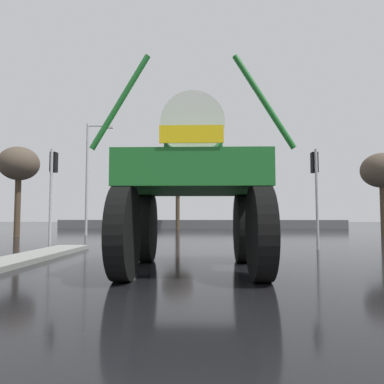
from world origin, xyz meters
name	(u,v)px	position (x,y,z in m)	size (l,w,h in m)	color
ground_plane	(199,240)	(0.00, 18.00, 0.00)	(120.00, 120.00, 0.00)	black
oversize_sprayer	(193,183)	(0.00, 7.01, 2.17)	(4.26, 5.21, 4.72)	black
sedan_ahead	(250,225)	(3.42, 23.10, 0.71)	(2.30, 4.29, 1.52)	silver
traffic_signal_near_left	(53,176)	(-6.01, 12.70, 2.99)	(0.24, 0.54, 4.09)	#A8AAAF
traffic_signal_near_right	(315,176)	(4.79, 12.71, 2.94)	(0.24, 0.54, 4.03)	#A8AAAF
traffic_signal_far_left	(259,197)	(5.32, 31.36, 3.04)	(0.24, 0.55, 4.17)	#A8AAAF
streetlight_far_left	(89,173)	(-7.72, 22.78, 4.34)	(1.87, 0.24, 7.80)	#A8AAAF
bare_tree_left	(19,165)	(-11.57, 20.60, 4.58)	(2.53, 2.53, 5.76)	#473828
bare_tree_right	(382,171)	(11.62, 21.22, 4.16)	(2.60, 2.60, 5.34)	#473828
bare_tree_far_center	(178,175)	(-2.30, 33.64, 5.38)	(3.14, 3.14, 6.79)	#473828
roadside_barrier	(201,224)	(0.00, 36.47, 0.45)	(30.75, 0.24, 0.90)	#59595B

